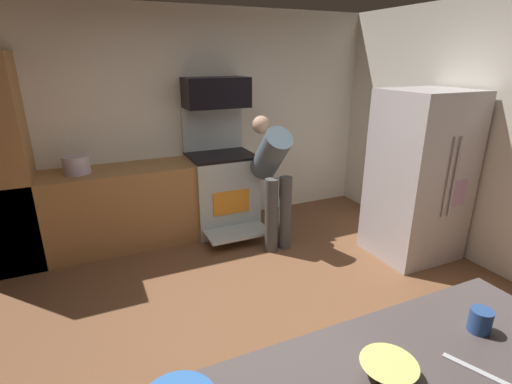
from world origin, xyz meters
TOP-DOWN VIEW (x-y plane):
  - ground_plane at (0.00, 0.00)m, footprint 5.20×4.80m
  - wall_back at (0.00, 2.34)m, footprint 5.20×0.12m
  - wall_right at (2.54, 0.00)m, footprint 0.12×4.80m
  - lower_cabinet_run at (-0.90, 1.98)m, footprint 2.40×0.60m
  - oven_range at (0.37, 1.97)m, footprint 0.76×1.01m
  - microwave at (0.37, 2.06)m, footprint 0.74×0.38m
  - refrigerator at (2.03, 0.50)m, footprint 0.83×0.76m
  - person_cook at (0.74, 1.31)m, footprint 0.31×0.66m
  - mixing_bowl_small at (-0.15, -1.43)m, footprint 0.22×0.22m
  - mug_coffee at (0.39, -1.39)m, footprint 0.10×0.10m
  - knife_chef at (0.18, -1.55)m, footprint 0.12×0.24m
  - stock_pot at (-1.20, 1.98)m, footprint 0.27×0.27m

SIDE VIEW (x-z plane):
  - ground_plane at x=0.00m, z-range -0.02..0.00m
  - lower_cabinet_run at x=-0.90m, z-range 0.00..0.90m
  - oven_range at x=0.37m, z-range -0.24..1.25m
  - person_cook at x=0.74m, z-range 0.14..1.57m
  - refrigerator at x=2.03m, z-range 0.00..1.75m
  - knife_chef at x=0.18m, z-range 0.90..0.91m
  - mixing_bowl_small at x=-0.15m, z-range 0.90..0.96m
  - mug_coffee at x=0.39m, z-range 0.90..1.01m
  - stock_pot at x=-1.20m, z-range 0.90..1.09m
  - wall_back at x=0.00m, z-range 0.00..2.60m
  - wall_right at x=2.54m, z-range 0.00..2.60m
  - microwave at x=0.37m, z-range 1.49..1.83m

